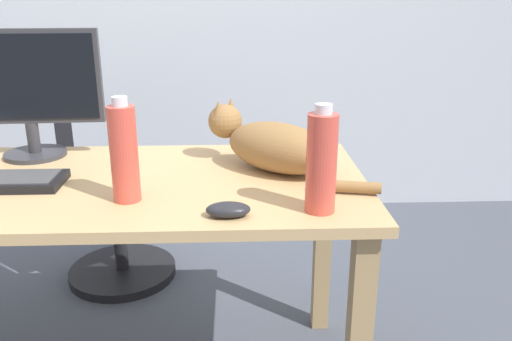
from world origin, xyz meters
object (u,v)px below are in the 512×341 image
Objects in this scene: cat at (272,144)px; computer_mouse at (228,210)px; monitor at (26,89)px; water_bottle at (322,162)px; office_chair at (105,201)px; spray_bottle at (124,153)px.

computer_mouse is at bearing -110.47° from cat.
water_bottle is at bearing -29.57° from monitor.
monitor is 4.37× the size of computer_mouse.
spray_bottle is at bearing -71.26° from office_chair.
cat is at bearing -12.29° from monitor.
cat is (0.69, -0.62, 0.43)m from office_chair.
office_chair is 1.86× the size of cat.
office_chair is 1.86× the size of monitor.
office_chair is at bearing 78.53° from monitor.
computer_mouse is (0.65, -0.52, -0.21)m from monitor.
monitor is 1.00× the size of cat.
cat reaches higher than computer_mouse.
cat is 0.35m from water_bottle.
spray_bottle reaches higher than water_bottle.
monitor reaches higher than office_chair.
office_chair is 1.32m from water_bottle.
water_bottle is 0.99× the size of spray_bottle.
spray_bottle is (0.29, -0.86, 0.48)m from office_chair.
spray_bottle reaches higher than office_chair.
spray_bottle is at bearing 156.07° from computer_mouse.
monitor is at bearing 141.08° from computer_mouse.
office_chair is at bearing 129.60° from water_bottle.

